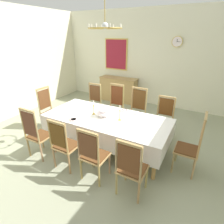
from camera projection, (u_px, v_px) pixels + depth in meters
name	position (u px, v px, depth m)	size (l,w,h in m)	color
ground	(106.00, 147.00, 4.25)	(6.82, 6.41, 0.04)	gray
back_wall	(153.00, 59.00, 6.20)	(6.82, 0.08, 3.21)	silver
left_wall	(0.00, 65.00, 5.11)	(0.08, 6.41, 3.21)	#E9E5C6
dining_table	(106.00, 120.00, 4.00)	(2.75, 1.23, 0.74)	#AB914B
tablecloth	(106.00, 121.00, 4.01)	(2.77, 1.25, 0.41)	white
chair_south_a	(37.00, 133.00, 3.68)	(0.44, 0.42, 1.14)	tan
chair_north_a	(93.00, 102.00, 5.33)	(0.44, 0.42, 1.10)	tan
chair_south_b	(64.00, 143.00, 3.37)	(0.44, 0.42, 1.06)	#A87F4D
chair_north_b	(115.00, 106.00, 5.00)	(0.44, 0.42, 1.18)	#B07F54
chair_south_c	(93.00, 154.00, 3.09)	(0.44, 0.42, 1.05)	tan
chair_north_c	(137.00, 110.00, 4.72)	(0.44, 0.42, 1.17)	#B28250
chair_south_d	(131.00, 167.00, 2.78)	(0.44, 0.42, 1.06)	tan
chair_north_d	(164.00, 117.00, 4.42)	(0.44, 0.42, 1.05)	tan
chair_head_west	(49.00, 109.00, 4.82)	(0.42, 0.44, 1.15)	#A69048
chair_head_east	(192.00, 145.00, 3.25)	(0.42, 0.44, 1.20)	tan
soup_tureen	(104.00, 112.00, 3.95)	(0.30, 0.30, 0.24)	white
candlestick_west	(94.00, 109.00, 4.06)	(0.07, 0.07, 0.33)	gold
candlestick_east	(120.00, 114.00, 3.77)	(0.07, 0.07, 0.34)	gold
bowl_near_left	(137.00, 113.00, 4.12)	(0.16, 0.16, 0.03)	white
bowl_near_right	(74.00, 120.00, 3.81)	(0.14, 0.14, 0.03)	white
bowl_far_left	(97.00, 105.00, 4.56)	(0.15, 0.15, 0.03)	white
bowl_far_right	(124.00, 110.00, 4.26)	(0.15, 0.15, 0.04)	white
spoon_primary	(142.00, 114.00, 4.10)	(0.04, 0.18, 0.01)	gold
spoon_secondary	(71.00, 119.00, 3.88)	(0.05, 0.18, 0.01)	gold
sideboard	(118.00, 89.00, 6.91)	(1.44, 0.48, 0.90)	tan
mounted_clock	(177.00, 42.00, 5.58)	(0.33, 0.06, 0.33)	#D1B251
framed_painting	(116.00, 54.00, 6.72)	(0.91, 0.05, 1.11)	#D1B251
chandelier	(105.00, 27.00, 3.25)	(0.64, 0.64, 0.66)	gold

